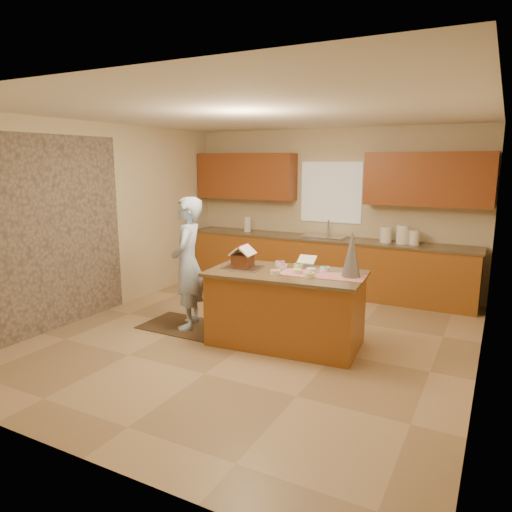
% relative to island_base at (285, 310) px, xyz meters
% --- Properties ---
extents(floor, '(5.50, 5.50, 0.00)m').
position_rel_island_base_xyz_m(floor, '(-0.40, -0.01, -0.43)').
color(floor, tan).
rests_on(floor, ground).
extents(ceiling, '(5.50, 5.50, 0.00)m').
position_rel_island_base_xyz_m(ceiling, '(-0.40, -0.01, 2.27)').
color(ceiling, silver).
rests_on(ceiling, floor).
extents(wall_back, '(5.50, 5.50, 0.00)m').
position_rel_island_base_xyz_m(wall_back, '(-0.40, 2.74, 0.92)').
color(wall_back, beige).
rests_on(wall_back, floor).
extents(wall_front, '(5.50, 5.50, 0.00)m').
position_rel_island_base_xyz_m(wall_front, '(-0.40, -2.76, 0.92)').
color(wall_front, beige).
rests_on(wall_front, floor).
extents(wall_left, '(5.50, 5.50, 0.00)m').
position_rel_island_base_xyz_m(wall_left, '(-2.90, -0.01, 0.92)').
color(wall_left, beige).
rests_on(wall_left, floor).
extents(wall_right, '(5.50, 5.50, 0.00)m').
position_rel_island_base_xyz_m(wall_right, '(2.10, -0.01, 0.92)').
color(wall_right, beige).
rests_on(wall_right, floor).
extents(stone_accent, '(0.00, 2.50, 2.50)m').
position_rel_island_base_xyz_m(stone_accent, '(-2.88, -0.81, 0.82)').
color(stone_accent, gray).
rests_on(stone_accent, wall_left).
extents(window_curtain, '(1.05, 0.03, 1.00)m').
position_rel_island_base_xyz_m(window_curtain, '(-0.40, 2.71, 1.22)').
color(window_curtain, white).
rests_on(window_curtain, wall_back).
extents(back_counter_base, '(4.80, 0.60, 0.88)m').
position_rel_island_base_xyz_m(back_counter_base, '(-0.40, 2.44, 0.01)').
color(back_counter_base, brown).
rests_on(back_counter_base, floor).
extents(back_counter_top, '(4.85, 0.63, 0.04)m').
position_rel_island_base_xyz_m(back_counter_top, '(-0.40, 2.44, 0.47)').
color(back_counter_top, brown).
rests_on(back_counter_top, back_counter_base).
extents(upper_cabinet_left, '(1.85, 0.35, 0.80)m').
position_rel_island_base_xyz_m(upper_cabinet_left, '(-1.95, 2.56, 1.47)').
color(upper_cabinet_left, brown).
rests_on(upper_cabinet_left, wall_back).
extents(upper_cabinet_right, '(1.85, 0.35, 0.80)m').
position_rel_island_base_xyz_m(upper_cabinet_right, '(1.15, 2.56, 1.47)').
color(upper_cabinet_right, brown).
rests_on(upper_cabinet_right, wall_back).
extents(sink, '(0.70, 0.45, 0.12)m').
position_rel_island_base_xyz_m(sink, '(-0.40, 2.44, 0.46)').
color(sink, silver).
rests_on(sink, back_counter_top).
extents(faucet, '(0.03, 0.03, 0.28)m').
position_rel_island_base_xyz_m(faucet, '(-0.40, 2.62, 0.63)').
color(faucet, silver).
rests_on(faucet, back_counter_top).
extents(island_base, '(1.81, 1.02, 0.85)m').
position_rel_island_base_xyz_m(island_base, '(0.00, 0.00, 0.00)').
color(island_base, brown).
rests_on(island_base, floor).
extents(island_top, '(1.89, 1.10, 0.04)m').
position_rel_island_base_xyz_m(island_top, '(0.00, 0.00, 0.44)').
color(island_top, brown).
rests_on(island_top, island_base).
extents(table_runner, '(0.99, 0.43, 0.01)m').
position_rel_island_base_xyz_m(table_runner, '(0.43, 0.04, 0.47)').
color(table_runner, '#A50C0B').
rests_on(table_runner, island_top).
extents(baking_tray, '(0.47, 0.37, 0.02)m').
position_rel_island_base_xyz_m(baking_tray, '(-0.53, -0.09, 0.48)').
color(baking_tray, silver).
rests_on(baking_tray, island_top).
extents(cookbook, '(0.23, 0.18, 0.09)m').
position_rel_island_base_xyz_m(cookbook, '(0.11, 0.38, 0.55)').
color(cookbook, white).
rests_on(cookbook, island_top).
extents(tinsel_tree, '(0.23, 0.23, 0.53)m').
position_rel_island_base_xyz_m(tinsel_tree, '(0.75, 0.11, 0.73)').
color(tinsel_tree, '#A4A4B0').
rests_on(tinsel_tree, island_top).
extents(rug, '(1.16, 0.76, 0.01)m').
position_rel_island_base_xyz_m(rug, '(-1.41, -0.07, -0.42)').
color(rug, black).
rests_on(rug, floor).
extents(boy, '(0.62, 0.73, 1.71)m').
position_rel_island_base_xyz_m(boy, '(-1.36, -0.07, 0.44)').
color(boy, '#AAC7F2').
rests_on(boy, rug).
extents(canister_a, '(0.18, 0.18, 0.24)m').
position_rel_island_base_xyz_m(canister_a, '(0.61, 2.44, 0.62)').
color(canister_a, white).
rests_on(canister_a, back_counter_top).
extents(canister_b, '(0.20, 0.20, 0.29)m').
position_rel_island_base_xyz_m(canister_b, '(0.86, 2.44, 0.64)').
color(canister_b, white).
rests_on(canister_b, back_counter_top).
extents(canister_c, '(0.15, 0.15, 0.22)m').
position_rel_island_base_xyz_m(canister_c, '(1.04, 2.44, 0.60)').
color(canister_c, white).
rests_on(canister_c, back_counter_top).
extents(paper_towel, '(0.12, 0.12, 0.26)m').
position_rel_island_base_xyz_m(paper_towel, '(-1.85, 2.44, 0.63)').
color(paper_towel, white).
rests_on(paper_towel, back_counter_top).
extents(gingerbread_house, '(0.29, 0.29, 0.27)m').
position_rel_island_base_xyz_m(gingerbread_house, '(-0.53, -0.09, 0.59)').
color(gingerbread_house, '#5C3118').
rests_on(gingerbread_house, baking_tray).
extents(candy_bowls, '(0.72, 0.58, 0.05)m').
position_rel_island_base_xyz_m(candy_bowls, '(0.10, 0.09, 0.49)').
color(candy_bowls, '#823091').
rests_on(candy_bowls, island_top).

